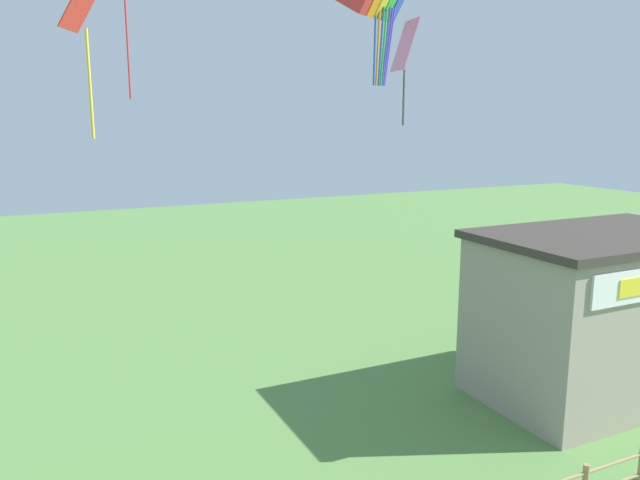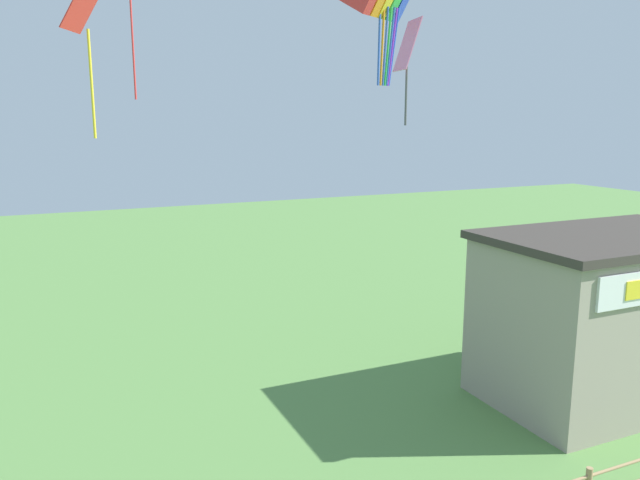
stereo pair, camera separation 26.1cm
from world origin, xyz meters
TOP-DOWN VIEW (x-y plane):
  - seaside_building at (10.80, 11.66)m, footprint 7.72×4.76m
  - kite_red_diamond at (-3.75, 10.85)m, footprint 0.98×1.08m
  - kite_pink_diamond at (2.47, 10.24)m, footprint 0.50×0.84m

SIDE VIEW (x-z plane):
  - seaside_building at x=10.80m, z-range 0.02..5.15m
  - kite_pink_diamond at x=2.47m, z-range 8.76..10.93m
  - kite_red_diamond at x=-3.75m, z-range 8.81..11.74m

